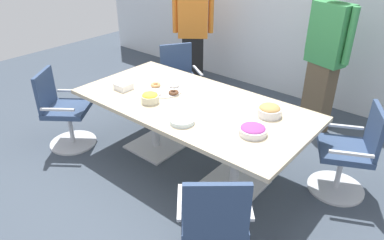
% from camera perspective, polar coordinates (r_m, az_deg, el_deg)
% --- Properties ---
extents(ground_plane, '(10.00, 10.00, 0.01)m').
position_cam_1_polar(ground_plane, '(3.94, 0.00, -7.10)').
color(ground_plane, '#3D4754').
extents(back_wall, '(8.00, 0.10, 2.80)m').
position_cam_1_polar(back_wall, '(5.34, 17.64, 17.78)').
color(back_wall, silver).
rests_on(back_wall, ground).
extents(conference_table, '(2.40, 1.20, 0.75)m').
position_cam_1_polar(conference_table, '(3.60, 0.00, 1.05)').
color(conference_table, '#CCB793').
rests_on(conference_table, ground).
extents(office_chair_0, '(0.76, 0.76, 0.91)m').
position_cam_1_polar(office_chair_0, '(2.67, 3.51, -16.52)').
color(office_chair_0, silver).
rests_on(office_chair_0, ground).
extents(office_chair_1, '(0.73, 0.73, 0.91)m').
position_cam_1_polar(office_chair_1, '(3.66, 23.94, -5.25)').
color(office_chair_1, silver).
rests_on(office_chair_1, ground).
extents(office_chair_2, '(0.75, 0.75, 0.91)m').
position_cam_1_polar(office_chair_2, '(4.89, -2.03, 5.93)').
color(office_chair_2, silver).
rests_on(office_chair_2, ground).
extents(office_chair_3, '(0.76, 0.76, 0.91)m').
position_cam_1_polar(office_chair_3, '(4.34, -19.93, 1.02)').
color(office_chair_3, silver).
rests_on(office_chair_3, ground).
extents(person_standing_0, '(0.53, 0.44, 1.73)m').
position_cam_1_polar(person_standing_0, '(5.50, 0.15, 13.99)').
color(person_standing_0, black).
rests_on(person_standing_0, ground).
extents(person_standing_1, '(0.61, 0.34, 1.84)m').
position_cam_1_polar(person_standing_1, '(4.48, 20.63, 9.57)').
color(person_standing_1, brown).
rests_on(person_standing_1, ground).
extents(snack_bowl_cookies, '(0.22, 0.22, 0.11)m').
position_cam_1_polar(snack_bowl_cookies, '(3.35, 12.33, 1.52)').
color(snack_bowl_cookies, white).
rests_on(snack_bowl_cookies, conference_table).
extents(snack_bowl_chips_yellow, '(0.18, 0.18, 0.11)m').
position_cam_1_polar(snack_bowl_chips_yellow, '(3.55, -6.75, 3.61)').
color(snack_bowl_chips_yellow, beige).
rests_on(snack_bowl_chips_yellow, conference_table).
extents(snack_bowl_candy_mix, '(0.24, 0.24, 0.08)m').
position_cam_1_polar(snack_bowl_candy_mix, '(3.03, 9.74, -1.56)').
color(snack_bowl_candy_mix, white).
rests_on(snack_bowl_candy_mix, conference_table).
extents(donut_platter, '(0.39, 0.39, 0.04)m').
position_cam_1_polar(donut_platter, '(3.80, -4.42, 4.85)').
color(donut_platter, white).
rests_on(donut_platter, conference_table).
extents(plate_stack, '(0.23, 0.23, 0.04)m').
position_cam_1_polar(plate_stack, '(3.17, -1.60, -0.13)').
color(plate_stack, white).
rests_on(plate_stack, conference_table).
extents(napkin_pile, '(0.15, 0.15, 0.07)m').
position_cam_1_polar(napkin_pile, '(3.90, -10.93, 5.35)').
color(napkin_pile, white).
rests_on(napkin_pile, conference_table).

